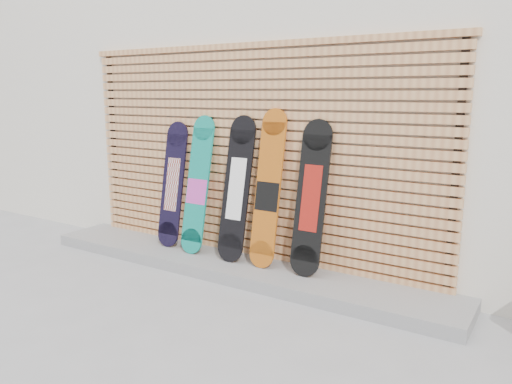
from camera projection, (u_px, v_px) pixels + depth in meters
ground at (204, 298)px, 4.48m from camera, size 80.00×80.00×0.00m
building at (390, 93)px, 6.76m from camera, size 12.00×5.00×3.60m
concrete_step at (234, 266)px, 5.11m from camera, size 4.60×0.70×0.12m
slat_wall at (249, 152)px, 5.12m from camera, size 4.26×0.08×2.29m
snowboard_0 at (173, 184)px, 5.53m from camera, size 0.28×0.28×1.38m
snowboard_1 at (198, 186)px, 5.31m from camera, size 0.27×0.34×1.45m
snowboard_2 at (237, 189)px, 5.04m from camera, size 0.30×0.33×1.47m
snowboard_3 at (268, 190)px, 4.86m from camera, size 0.27×0.31×1.54m
snowboard_4 at (311, 198)px, 4.63m from camera, size 0.30×0.30×1.45m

